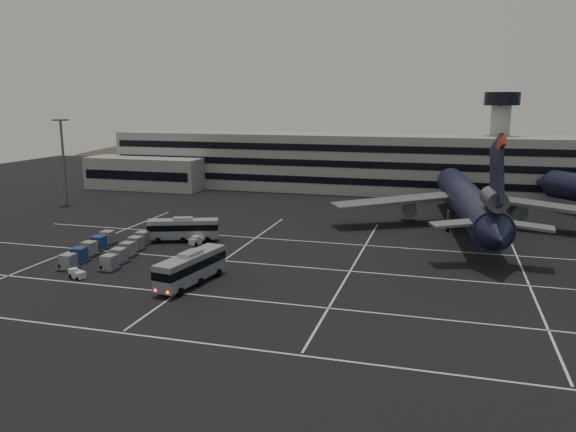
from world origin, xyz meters
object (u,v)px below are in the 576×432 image
Objects in this scene: bus_near at (191,267)px; uld_cluster at (108,249)px; tug_a at (196,241)px; trijet_main at (467,201)px; bus_far at (183,228)px.

bus_near reaches higher than uld_cluster.
bus_near reaches higher than tug_a.
trijet_main is at bearing 31.93° from uld_cluster.
uld_cluster reaches higher than tug_a.
trijet_main is 3.34× the size of uld_cluster.
uld_cluster is (-9.44, -9.41, 0.35)m from tug_a.
bus_near is at bearing -26.24° from uld_cluster.
bus_near is at bearing -136.34° from trijet_main.
tug_a is (-40.75, -21.86, -4.58)m from trijet_main.
trijet_main is at bearing 59.57° from bus_near.
bus_far is 12.76m from uld_cluster.
bus_far is at bearing 58.79° from uld_cluster.
bus_far is 3.53m from tug_a.
bus_far is at bearing 169.89° from tug_a.
trijet_main reaches higher than uld_cluster.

